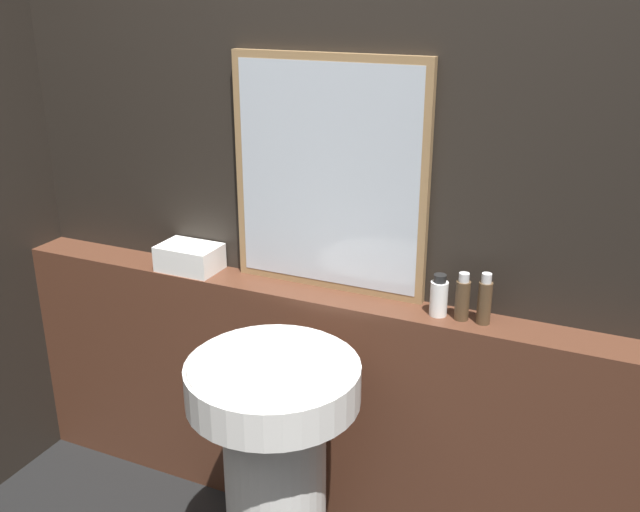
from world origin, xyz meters
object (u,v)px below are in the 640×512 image
Objects in this scene: mirror at (328,176)px; shampoo_bottle at (439,296)px; lotion_bottle at (485,300)px; pedestal_sink at (275,459)px; towel_stack at (190,257)px; conditioner_bottle at (463,298)px.

mirror is 5.72× the size of shampoo_bottle.
lotion_bottle is at bearing 0.00° from shampoo_bottle.
shampoo_bottle reaches higher than pedestal_sink.
shampoo_bottle is (0.40, -0.06, -0.32)m from mirror.
lotion_bottle is at bearing 38.85° from pedestal_sink.
pedestal_sink is 0.71m from shampoo_bottle.
pedestal_sink is 0.81m from towel_stack.
lotion_bottle reaches higher than towel_stack.
conditioner_bottle is (0.99, -0.00, 0.02)m from towel_stack.
towel_stack reaches higher than pedestal_sink.
pedestal_sink is 3.88× the size of towel_stack.
towel_stack is (-0.55, 0.41, 0.42)m from pedestal_sink.
towel_stack is 1.33× the size of lotion_bottle.
towel_stack is 1.06m from lotion_bottle.
pedestal_sink is at bearing -36.53° from towel_stack.
shampoo_bottle is at bearing 48.07° from pedestal_sink.
pedestal_sink is at bearing -137.14° from conditioner_bottle.
mirror is at bearing 171.41° from shampoo_bottle.
conditioner_bottle is 0.94× the size of lotion_bottle.
towel_stack is at bearing 143.47° from pedestal_sink.
shampoo_bottle is at bearing 180.00° from lotion_bottle.
conditioner_bottle is at bearing -180.00° from lotion_bottle.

